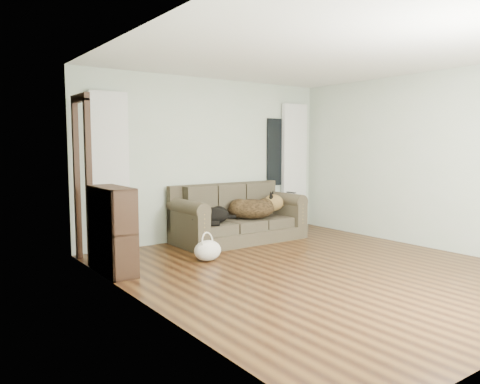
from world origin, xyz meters
TOP-DOWN VIEW (x-y plane):
  - floor at (0.00, 0.00)m, footprint 5.00×5.00m
  - ceiling at (0.00, 0.00)m, footprint 5.00×5.00m
  - wall_back at (0.00, 2.50)m, footprint 4.50×0.04m
  - wall_left at (-2.25, 0.00)m, footprint 0.04×5.00m
  - wall_right at (2.25, 0.00)m, footprint 0.04×5.00m
  - curtain_left at (-1.70, 2.42)m, footprint 0.55×0.08m
  - curtain_right at (1.80, 2.42)m, footprint 0.55×0.08m
  - window_pane at (1.45, 2.47)m, footprint 0.50×0.03m
  - door_casing at (-2.20, 2.05)m, footprint 0.07×0.60m
  - sofa at (0.24, 1.97)m, footprint 2.08×0.90m
  - dog_black_lab at (-0.36, 1.88)m, footprint 0.61×0.45m
  - dog_shepherd at (0.47, 1.91)m, footprint 0.96×0.87m
  - tv_remote at (1.22, 1.85)m, footprint 0.06×0.19m
  - tote_bag at (-0.87, 1.16)m, footprint 0.40×0.33m
  - bookshelf at (-2.09, 1.32)m, footprint 0.35×0.84m

SIDE VIEW (x-z plane):
  - floor at x=0.00m, z-range 0.00..0.00m
  - tote_bag at x=-0.87m, z-range 0.02..0.30m
  - sofa at x=0.24m, z-range 0.02..0.88m
  - dog_black_lab at x=-0.36m, z-range 0.36..0.60m
  - dog_shepherd at x=0.47m, z-range 0.32..0.66m
  - bookshelf at x=-2.09m, z-range -0.02..1.02m
  - tv_remote at x=1.22m, z-range 0.72..0.74m
  - door_casing at x=-2.20m, z-range 0.00..2.10m
  - curtain_left at x=-1.70m, z-range 0.02..2.27m
  - curtain_right at x=1.80m, z-range 0.02..2.27m
  - wall_back at x=0.00m, z-range 0.00..2.60m
  - wall_left at x=-2.25m, z-range 0.00..2.60m
  - wall_right at x=2.25m, z-range 0.00..2.60m
  - window_pane at x=1.45m, z-range 0.80..2.00m
  - ceiling at x=0.00m, z-range 2.60..2.60m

